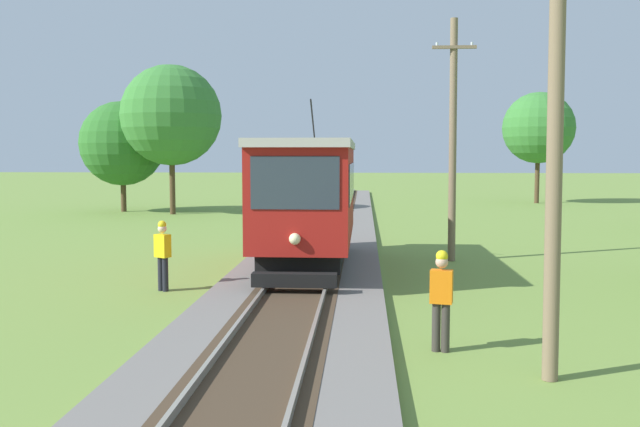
% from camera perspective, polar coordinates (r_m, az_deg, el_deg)
% --- Properties ---
extents(red_tram, '(2.60, 8.54, 4.79)m').
position_cam_1_polar(red_tram, '(19.99, -0.95, 1.40)').
color(red_tram, maroon).
rests_on(red_tram, rail_right).
extents(utility_pole_near_tram, '(1.40, 0.45, 7.85)m').
position_cam_1_polar(utility_pole_near_tram, '(10.83, 19.10, 7.83)').
color(utility_pole_near_tram, '#7A664C').
rests_on(utility_pole_near_tram, ground).
extents(utility_pole_mid, '(1.40, 0.53, 7.77)m').
position_cam_1_polar(utility_pole_mid, '(22.42, 11.05, 6.26)').
color(utility_pole_mid, '#7A664C').
rests_on(utility_pole_mid, ground).
extents(track_worker, '(0.42, 0.32, 1.78)m').
position_cam_1_polar(track_worker, '(12.07, 10.11, -6.80)').
color(track_worker, '#38332D').
rests_on(track_worker, ground).
extents(second_worker, '(0.45, 0.40, 1.78)m').
position_cam_1_polar(second_worker, '(17.58, -13.03, -3.18)').
color(second_worker, black).
rests_on(second_worker, ground).
extents(tree_left_far, '(5.76, 5.76, 8.57)m').
position_cam_1_polar(tree_left_far, '(40.35, -12.35, 8.02)').
color(tree_left_far, '#4C3823').
rests_on(tree_left_far, ground).
extents(tree_right_far, '(5.06, 5.06, 6.64)m').
position_cam_1_polar(tree_right_far, '(42.89, -16.21, 5.64)').
color(tree_right_far, '#4C3823').
rests_on(tree_right_far, ground).
extents(tree_horizon, '(5.03, 5.03, 7.86)m').
position_cam_1_polar(tree_horizon, '(50.92, 17.81, 6.83)').
color(tree_horizon, '#4C3823').
rests_on(tree_horizon, ground).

